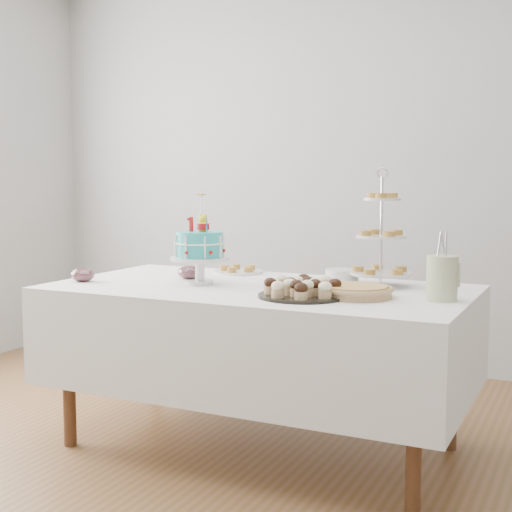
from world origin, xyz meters
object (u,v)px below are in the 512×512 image
at_px(cupcake_tray, 302,287).
at_px(utensil_pitcher, 442,276).
at_px(pastry_plate, 238,270).
at_px(pie, 356,291).
at_px(tiered_stand, 381,237).
at_px(birthday_cake, 200,260).
at_px(plate_stack, 342,276).
at_px(jam_bowl_b, 189,272).
at_px(table, 259,335).
at_px(jam_bowl_a, 83,275).

height_order(cupcake_tray, utensil_pitcher, utensil_pitcher).
bearing_deg(utensil_pitcher, pastry_plate, 152.40).
height_order(cupcake_tray, pie, cupcake_tray).
bearing_deg(pastry_plate, tiered_stand, -9.61).
xyz_separation_m(birthday_cake, plate_stack, (0.58, 0.36, -0.08)).
height_order(pie, utensil_pitcher, utensil_pitcher).
distance_m(plate_stack, jam_bowl_b, 0.76).
xyz_separation_m(cupcake_tray, pie, (0.20, 0.10, -0.01)).
bearing_deg(cupcake_tray, utensil_pitcher, 17.66).
distance_m(cupcake_tray, tiered_stand, 0.53).
bearing_deg(utensil_pitcher, table, 170.29).
xyz_separation_m(jam_bowl_a, jam_bowl_b, (0.42, 0.31, 0.00)).
relative_size(pie, jam_bowl_b, 2.72).
xyz_separation_m(tiered_stand, plate_stack, (-0.20, 0.05, -0.20)).
bearing_deg(jam_bowl_b, tiered_stand, 10.21).
height_order(plate_stack, utensil_pitcher, utensil_pitcher).
height_order(birthday_cake, pie, birthday_cake).
height_order(pastry_plate, jam_bowl_a, jam_bowl_a).
bearing_deg(utensil_pitcher, jam_bowl_a, 178.92).
bearing_deg(birthday_cake, jam_bowl_a, -160.72).
xyz_separation_m(plate_stack, jam_bowl_a, (-1.14, -0.52, 0.00)).
distance_m(pie, pastry_plate, 0.94).
bearing_deg(table, pie, -11.57).
height_order(birthday_cake, tiered_stand, tiered_stand).
distance_m(tiered_stand, plate_stack, 0.29).
bearing_deg(plate_stack, utensil_pitcher, -31.10).
bearing_deg(pastry_plate, table, -51.44).
distance_m(cupcake_tray, utensil_pitcher, 0.57).
distance_m(plate_stack, pastry_plate, 0.62).
xyz_separation_m(pie, jam_bowl_a, (-1.34, -0.12, 0.00)).
height_order(plate_stack, jam_bowl_b, jam_bowl_b).
distance_m(table, jam_bowl_b, 0.50).
xyz_separation_m(pie, tiered_stand, (0.00, 0.35, 0.20)).
height_order(table, pie, pie).
distance_m(cupcake_tray, jam_bowl_a, 1.14).
relative_size(cupcake_tray, pie, 1.19).
xyz_separation_m(pie, plate_stack, (-0.20, 0.40, 0.00)).
height_order(cupcake_tray, tiered_stand, tiered_stand).
distance_m(pie, tiered_stand, 0.40).
relative_size(plate_stack, jam_bowl_a, 1.39).
bearing_deg(cupcake_tray, jam_bowl_a, -178.72).
xyz_separation_m(cupcake_tray, jam_bowl_b, (-0.72, 0.28, -0.01)).
bearing_deg(cupcake_tray, pastry_plate, 135.94).
xyz_separation_m(table, tiered_stand, (0.51, 0.25, 0.46)).
xyz_separation_m(pie, pastry_plate, (-0.81, 0.49, -0.01)).
relative_size(pastry_plate, jam_bowl_a, 2.25).
distance_m(birthday_cake, tiered_stand, 0.85).
xyz_separation_m(pie, utensil_pitcher, (0.34, 0.07, 0.07)).
bearing_deg(table, pastry_plate, 128.56).
bearing_deg(table, birthday_cake, -167.71).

